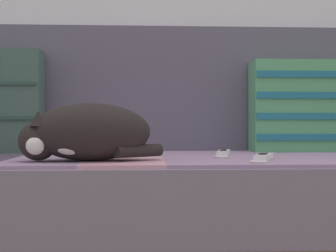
% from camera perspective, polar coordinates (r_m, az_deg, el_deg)
% --- Properties ---
extents(couch, '(1.97, 0.89, 0.40)m').
position_cam_1_polar(couch, '(1.76, -0.85, -9.94)').
color(couch, brown).
rests_on(couch, ground_plane).
extents(sofa_backrest, '(1.93, 0.14, 0.50)m').
position_cam_1_polar(sofa_backrest, '(2.11, -1.26, 4.07)').
color(sofa_backrest, '#514C60').
rests_on(sofa_backrest, couch).
extents(throw_pillow_striped, '(0.43, 0.14, 0.35)m').
position_cam_1_polar(throw_pillow_striped, '(2.07, 15.08, 2.13)').
color(throw_pillow_striped, '#4C9366').
rests_on(throw_pillow_striped, couch).
extents(sleeping_cat, '(0.41, 0.24, 0.17)m').
position_cam_1_polar(sleeping_cat, '(1.50, -9.28, -0.83)').
color(sleeping_cat, black).
rests_on(sleeping_cat, couch).
extents(game_remote_near, '(0.09, 0.21, 0.02)m').
position_cam_1_polar(game_remote_near, '(1.73, 6.17, -3.01)').
color(game_remote_near, white).
rests_on(game_remote_near, couch).
extents(game_remote_far, '(0.12, 0.20, 0.02)m').
position_cam_1_polar(game_remote_far, '(1.53, 10.53, -3.44)').
color(game_remote_far, white).
rests_on(game_remote_far, couch).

